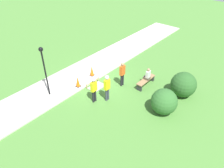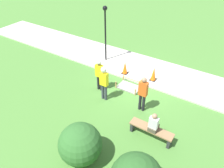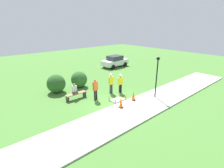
{
  "view_description": "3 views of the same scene",
  "coord_description": "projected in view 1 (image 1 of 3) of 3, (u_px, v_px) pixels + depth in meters",
  "views": [
    {
      "loc": [
        9.67,
        9.58,
        9.04
      ],
      "look_at": [
        0.68,
        2.09,
        0.99
      ],
      "focal_mm": 35.0,
      "sensor_mm": 36.0,
      "label": 1
    },
    {
      "loc": [
        -3.83,
        9.18,
        7.15
      ],
      "look_at": [
        0.99,
        1.69,
        0.76
      ],
      "focal_mm": 35.0,
      "sensor_mm": 36.0,
      "label": 2
    },
    {
      "loc": [
        -8.61,
        -9.13,
        6.12
      ],
      "look_at": [
        0.99,
        1.75,
        1.04
      ],
      "focal_mm": 28.0,
      "sensor_mm": 36.0,
      "label": 3
    }
  ],
  "objects": [
    {
      "name": "lamppost_near",
      "position": [
        44.0,
        64.0,
        13.46
      ],
      "size": [
        0.28,
        0.28,
        3.46
      ],
      "color": "black",
      "rests_on": "sidewalk"
    },
    {
      "name": "worker_assistant",
      "position": [
        94.0,
        88.0,
        13.68
      ],
      "size": [
        0.4,
        0.26,
        1.83
      ],
      "color": "black",
      "rests_on": "ground_plane"
    },
    {
      "name": "traffic_cone_near_patch",
      "position": [
        92.0,
        71.0,
        16.53
      ],
      "size": [
        0.34,
        0.34,
        0.82
      ],
      "color": "black",
      "rests_on": "sidewalk"
    },
    {
      "name": "person_seated_on_bench",
      "position": [
        148.0,
        75.0,
        15.35
      ],
      "size": [
        0.36,
        0.44,
        0.89
      ],
      "color": "brown",
      "rests_on": "park_bench"
    },
    {
      "name": "ground_plane",
      "position": [
        96.0,
        81.0,
        16.3
      ],
      "size": [
        60.0,
        60.0,
        0.0
      ],
      "primitive_type": "plane",
      "color": "#477A33"
    },
    {
      "name": "traffic_cone_far_patch",
      "position": [
        78.0,
        82.0,
        15.33
      ],
      "size": [
        0.34,
        0.34,
        0.78
      ],
      "color": "black",
      "rests_on": "sidewalk"
    },
    {
      "name": "park_bench",
      "position": [
        146.0,
        81.0,
        15.62
      ],
      "size": [
        1.84,
        0.44,
        0.51
      ],
      "color": "#2D2D33",
      "rests_on": "ground_plane"
    },
    {
      "name": "shrub_rounded_near",
      "position": [
        164.0,
        102.0,
        13.01
      ],
      "size": [
        1.6,
        1.6,
        1.6
      ],
      "color": "#2D6028",
      "rests_on": "ground_plane"
    },
    {
      "name": "worker_supervisor",
      "position": [
        107.0,
        85.0,
        13.79
      ],
      "size": [
        0.4,
        0.27,
        1.9
      ],
      "color": "#383D47",
      "rests_on": "ground_plane"
    },
    {
      "name": "shrub_rounded_mid",
      "position": [
        183.0,
        85.0,
        14.39
      ],
      "size": [
        1.7,
        1.7,
        1.7
      ],
      "color": "#285623",
      "rests_on": "ground_plane"
    },
    {
      "name": "bystander_in_orange_shirt",
      "position": [
        122.0,
        73.0,
        15.22
      ],
      "size": [
        0.4,
        0.24,
        1.86
      ],
      "color": "black",
      "rests_on": "ground_plane"
    },
    {
      "name": "wet_concrete_patch",
      "position": [
        97.0,
        87.0,
        15.59
      ],
      "size": [
        1.24,
        0.85,
        0.4
      ],
      "color": "gray",
      "rests_on": "ground_plane"
    },
    {
      "name": "sidewalk",
      "position": [
        82.0,
        73.0,
        17.08
      ],
      "size": [
        28.0,
        3.09,
        0.1
      ],
      "color": "#BCB7AD",
      "rests_on": "ground_plane"
    }
  ]
}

